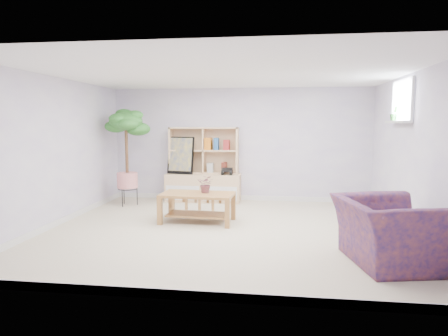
# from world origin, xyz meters

# --- Properties ---
(floor) EXTENTS (5.50, 5.00, 0.01)m
(floor) POSITION_xyz_m (0.00, 0.00, 0.00)
(floor) COLOR beige
(floor) RESTS_ON ground
(ceiling) EXTENTS (5.50, 5.00, 0.01)m
(ceiling) POSITION_xyz_m (0.00, 0.00, 2.40)
(ceiling) COLOR white
(ceiling) RESTS_ON walls
(walls) EXTENTS (5.51, 5.01, 2.40)m
(walls) POSITION_xyz_m (0.00, 0.00, 1.20)
(walls) COLOR white
(walls) RESTS_ON floor
(baseboard) EXTENTS (5.50, 5.00, 0.10)m
(baseboard) POSITION_xyz_m (0.00, 0.00, 0.05)
(baseboard) COLOR silver
(baseboard) RESTS_ON floor
(window) EXTENTS (0.10, 0.98, 0.68)m
(window) POSITION_xyz_m (2.73, 0.60, 2.00)
(window) COLOR silver
(window) RESTS_ON walls
(window_sill) EXTENTS (0.14, 1.00, 0.04)m
(window_sill) POSITION_xyz_m (2.67, 0.60, 1.68)
(window_sill) COLOR silver
(window_sill) RESTS_ON walls
(storage_unit) EXTENTS (1.57, 0.53, 1.57)m
(storage_unit) POSITION_xyz_m (-0.75, 2.24, 0.79)
(storage_unit) COLOR tan
(storage_unit) RESTS_ON floor
(poster) EXTENTS (0.58, 0.22, 0.79)m
(poster) POSITION_xyz_m (-1.22, 2.19, 0.98)
(poster) COLOR gold
(poster) RESTS_ON storage_unit
(toy_truck) EXTENTS (0.32, 0.22, 0.17)m
(toy_truck) POSITION_xyz_m (-0.23, 2.15, 0.67)
(toy_truck) COLOR black
(toy_truck) RESTS_ON storage_unit
(coffee_table) EXTENTS (1.24, 0.72, 0.49)m
(coffee_table) POSITION_xyz_m (-0.52, 0.45, 0.25)
(coffee_table) COLOR #9F7941
(coffee_table) RESTS_ON floor
(table_plant) EXTENTS (0.29, 0.26, 0.30)m
(table_plant) POSITION_xyz_m (-0.39, 0.52, 0.64)
(table_plant) COLOR #21502B
(table_plant) RESTS_ON coffee_table
(floor_tree) EXTENTS (0.89, 0.89, 1.95)m
(floor_tree) POSITION_xyz_m (-2.20, 1.63, 0.98)
(floor_tree) COLOR #1C6624
(floor_tree) RESTS_ON floor
(armchair) EXTENTS (1.26, 1.38, 0.88)m
(armchair) POSITION_xyz_m (2.10, -1.20, 0.44)
(armchair) COLOR navy
(armchair) RESTS_ON floor
(sill_plant) EXTENTS (0.15, 0.12, 0.24)m
(sill_plant) POSITION_xyz_m (2.67, 0.83, 1.82)
(sill_plant) COLOR #1C6624
(sill_plant) RESTS_ON window_sill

